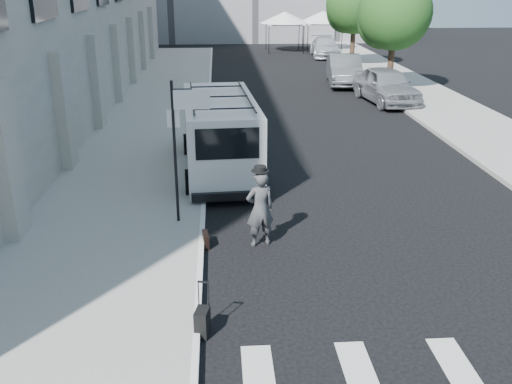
{
  "coord_description": "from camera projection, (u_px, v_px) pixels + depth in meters",
  "views": [
    {
      "loc": [
        -1.53,
        -10.0,
        5.89
      ],
      "look_at": [
        -0.73,
        2.06,
        1.3
      ],
      "focal_mm": 40.0,
      "sensor_mm": 36.0,
      "label": 1
    }
  ],
  "objects": [
    {
      "name": "businessman",
      "position": [
        260.0,
        209.0,
        13.02
      ],
      "size": [
        0.75,
        0.59,
        1.81
      ],
      "primitive_type": "imported",
      "rotation": [
        0.0,
        0.0,
        3.4
      ],
      "color": "#3C3D3F",
      "rests_on": "ground"
    },
    {
      "name": "tree_near",
      "position": [
        392.0,
        16.0,
        29.36
      ],
      "size": [
        3.8,
        3.83,
        6.03
      ],
      "color": "black",
      "rests_on": "ground"
    },
    {
      "name": "parked_car_b",
      "position": [
        344.0,
        70.0,
        32.75
      ],
      "size": [
        2.34,
        5.23,
        1.67
      ],
      "primitive_type": "imported",
      "rotation": [
        0.0,
        0.0,
        -0.12
      ],
      "color": "#55585C",
      "rests_on": "ground"
    },
    {
      "name": "suitcase",
      "position": [
        202.0,
        322.0,
        9.89
      ],
      "size": [
        0.29,
        0.39,
        0.99
      ],
      "rotation": [
        0.0,
        0.0,
        -0.22
      ],
      "color": "black",
      "rests_on": "ground"
    },
    {
      "name": "tent_right",
      "position": [
        323.0,
        17.0,
        46.91
      ],
      "size": [
        4.0,
        4.0,
        3.2
      ],
      "color": "black",
      "rests_on": "ground"
    },
    {
      "name": "briefcase",
      "position": [
        206.0,
        240.0,
        13.2
      ],
      "size": [
        0.17,
        0.45,
        0.34
      ],
      "primitive_type": "cube",
      "rotation": [
        0.0,
        0.0,
        0.13
      ],
      "color": "black",
      "rests_on": "ground"
    },
    {
      "name": "sidewalk_right",
      "position": [
        414.0,
        91.0,
        30.7
      ],
      "size": [
        4.0,
        56.0,
        0.15
      ],
      "primitive_type": "cube",
      "color": "gray",
      "rests_on": "ground"
    },
    {
      "name": "tent_left",
      "position": [
        285.0,
        18.0,
        46.24
      ],
      "size": [
        4.0,
        4.0,
        3.2
      ],
      "color": "black",
      "rests_on": "ground"
    },
    {
      "name": "sidewalk_left",
      "position": [
        159.0,
        111.0,
        26.15
      ],
      "size": [
        4.5,
        48.0,
        0.15
      ],
      "primitive_type": "cube",
      "color": "gray",
      "rests_on": "ground"
    },
    {
      "name": "sign_pole",
      "position": [
        183.0,
        123.0,
        13.41
      ],
      "size": [
        1.03,
        0.07,
        3.5
      ],
      "color": "black",
      "rests_on": "sidewalk_left"
    },
    {
      "name": "cargo_van",
      "position": [
        220.0,
        134.0,
        17.91
      ],
      "size": [
        2.57,
        6.52,
        2.4
      ],
      "rotation": [
        0.0,
        0.0,
        0.06
      ],
      "color": "silver",
      "rests_on": "ground"
    },
    {
      "name": "ground",
      "position": [
        299.0,
        287.0,
        11.51
      ],
      "size": [
        120.0,
        120.0,
        0.0
      ],
      "primitive_type": "plane",
      "color": "black",
      "rests_on": "ground"
    },
    {
      "name": "parked_car_a",
      "position": [
        386.0,
        85.0,
        28.0
      ],
      "size": [
        2.63,
        5.27,
        1.72
      ],
      "primitive_type": "imported",
      "rotation": [
        0.0,
        0.0,
        0.12
      ],
      "color": "gray",
      "rests_on": "ground"
    },
    {
      "name": "parked_car_c",
      "position": [
        325.0,
        47.0,
        44.04
      ],
      "size": [
        2.41,
        5.2,
        1.47
      ],
      "primitive_type": "imported",
      "rotation": [
        0.0,
        0.0,
        -0.07
      ],
      "color": "#B4B7BD",
      "rests_on": "ground"
    },
    {
      "name": "tree_far",
      "position": [
        353.0,
        7.0,
        37.76
      ],
      "size": [
        3.8,
        3.83,
        6.03
      ],
      "color": "black",
      "rests_on": "ground"
    }
  ]
}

